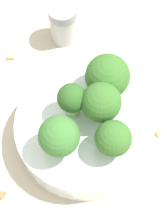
# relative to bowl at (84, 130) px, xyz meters

# --- Properties ---
(ground_plane) EXTENTS (3.00, 3.00, 0.00)m
(ground_plane) POSITION_rel_bowl_xyz_m (0.00, 0.00, -0.02)
(ground_plane) COLOR beige
(bowl) EXTENTS (0.17, 0.17, 0.04)m
(bowl) POSITION_rel_bowl_xyz_m (0.00, 0.00, 0.00)
(bowl) COLOR silver
(bowl) RESTS_ON ground_plane
(broccoli_floret_0) EXTENTS (0.05, 0.05, 0.06)m
(broccoli_floret_0) POSITION_rel_bowl_xyz_m (0.02, -0.04, 0.06)
(broccoli_floret_0) COLOR #7A9E5B
(broccoli_floret_0) RESTS_ON bowl
(broccoli_floret_1) EXTENTS (0.03, 0.03, 0.05)m
(broccoli_floret_1) POSITION_rel_bowl_xyz_m (-0.02, -0.01, 0.05)
(broccoli_floret_1) COLOR #8EB770
(broccoli_floret_1) RESTS_ON bowl
(broccoli_floret_2) EXTENTS (0.05, 0.05, 0.06)m
(broccoli_floret_2) POSITION_rel_bowl_xyz_m (-0.00, 0.02, 0.06)
(broccoli_floret_2) COLOR #7A9E5B
(broccoli_floret_2) RESTS_ON bowl
(broccoli_floret_3) EXTENTS (0.05, 0.05, 0.06)m
(broccoli_floret_3) POSITION_rel_bowl_xyz_m (-0.03, 0.04, 0.05)
(broccoli_floret_3) COLOR #7A9E5B
(broccoli_floret_3) RESTS_ON bowl
(broccoli_floret_4) EXTENTS (0.04, 0.04, 0.05)m
(broccoli_floret_4) POSITION_rel_bowl_xyz_m (0.04, 0.02, 0.05)
(broccoli_floret_4) COLOR #84AD66
(broccoli_floret_4) RESTS_ON bowl
(pepper_shaker) EXTENTS (0.04, 0.04, 0.06)m
(pepper_shaker) POSITION_rel_bowl_xyz_m (-0.16, 0.04, 0.01)
(pepper_shaker) COLOR #B2B7BC
(pepper_shaker) RESTS_ON ground_plane
(almond_crumb_1) EXTENTS (0.01, 0.01, 0.01)m
(almond_crumb_1) POSITION_rel_bowl_xyz_m (-0.15, -0.04, -0.02)
(almond_crumb_1) COLOR tan
(almond_crumb_1) RESTS_ON ground_plane
(almond_crumb_2) EXTENTS (0.01, 0.01, 0.01)m
(almond_crumb_2) POSITION_rel_bowl_xyz_m (0.04, 0.09, -0.02)
(almond_crumb_2) COLOR tan
(almond_crumb_2) RESTS_ON ground_plane
(almond_crumb_3) EXTENTS (0.01, 0.01, 0.01)m
(almond_crumb_3) POSITION_rel_bowl_xyz_m (0.03, -0.12, -0.02)
(almond_crumb_3) COLOR olive
(almond_crumb_3) RESTS_ON ground_plane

